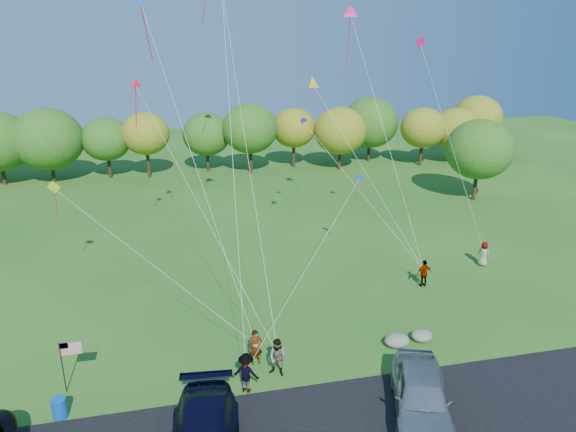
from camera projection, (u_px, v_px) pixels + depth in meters
name	position (u px, v px, depth m)	size (l,w,h in m)	color
ground	(257.00, 379.00, 22.36)	(140.00, 140.00, 0.00)	#215A19
treeline	(207.00, 134.00, 54.48)	(77.02, 27.86, 8.42)	#392714
minivan_silver	(421.00, 395.00, 19.85)	(2.13, 5.30, 1.81)	#959B9F
flyer_a	(256.00, 347.00, 23.17)	(0.61, 0.40, 1.68)	#4C4C59
flyer_b	(278.00, 358.00, 22.36)	(0.85, 0.66, 1.75)	#4C4C59
flyer_c	(246.00, 373.00, 21.32)	(1.14, 0.65, 1.76)	#4C4C59
flyer_d	(424.00, 273.00, 30.57)	(0.99, 0.41, 1.68)	#4C4C59
flyer_e	(484.00, 254.00, 33.41)	(0.81, 0.52, 1.65)	#4C4C59
trash_barrel	(59.00, 408.00, 19.93)	(0.56, 0.56, 0.85)	#0B4BAE
flag_assembly	(67.00, 355.00, 21.03)	(0.87, 0.57, 2.36)	black
boulder_near	(397.00, 341.00, 24.65)	(1.23, 0.96, 0.62)	gray
boulder_far	(422.00, 336.00, 25.13)	(1.06, 0.89, 0.55)	slate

